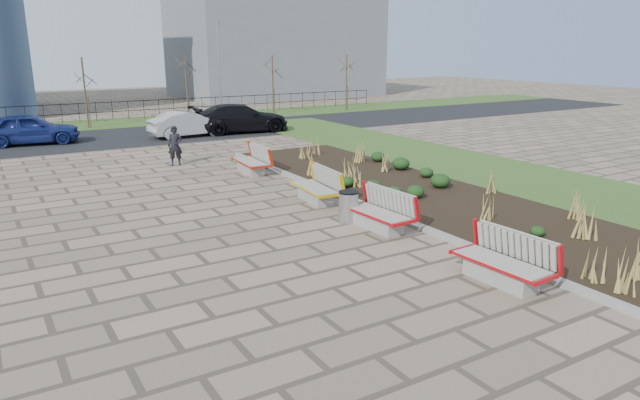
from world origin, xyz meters
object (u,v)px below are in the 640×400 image
litter_bin (348,207)px  lamp_east (219,72)px  bench_d (250,160)px  car_blue (30,129)px  car_black (240,118)px  pedestrian (175,146)px  bench_c (315,186)px  bench_b (378,211)px  car_silver (188,124)px  bench_a (501,260)px

litter_bin → lamp_east: 23.24m
litter_bin → bench_d: bearing=87.7°
car_blue → car_black: car_black is taller
bench_d → pedestrian: size_ratio=1.33×
bench_c → pedestrian: 7.91m
bench_c → car_black: (3.91, 14.65, 0.30)m
bench_b → car_silver: car_silver is taller
car_silver → car_black: bearing=-92.3°
car_silver → car_black: 2.98m
bench_b → car_blue: bearing=105.5°
bench_c → litter_bin: 2.27m
bench_d → car_silver: 9.90m
bench_d → car_silver: bearing=88.2°
litter_bin → car_silver: 16.90m
bench_b → litter_bin: bench_b is taller
bench_c → lamp_east: size_ratio=0.35×
bench_d → car_black: size_ratio=0.39×
car_blue → pedestrian: bearing=-144.4°
bench_c → litter_bin: bench_c is taller
bench_c → pedestrian: bearing=109.8°
bench_d → car_silver: size_ratio=0.52×
pedestrian → car_silver: (2.86, 6.94, -0.11)m
car_black → car_silver: bearing=96.8°
pedestrian → car_black: pedestrian is taller
bench_a → bench_d: bearing=87.1°
bench_c → car_silver: car_silver is taller
bench_b → lamp_east: lamp_east is taller
litter_bin → car_blue: (-6.13, 18.42, 0.36)m
bench_a → litter_bin: (-0.28, 5.04, -0.09)m
car_blue → bench_a: bearing=-157.0°
bench_c → litter_bin: size_ratio=2.54×
bench_c → pedestrian: size_ratio=1.33×
bench_c → car_silver: bearing=92.0°
bench_a → car_black: 22.29m
bench_c → litter_bin: (-0.28, -2.25, -0.09)m
bench_c → car_silver: (0.93, 14.61, 0.19)m
bench_c → lamp_east: (5.00, 20.23, 2.54)m
bench_a → litter_bin: size_ratio=2.54×
car_black → lamp_east: lamp_east is taller
car_silver → bench_c: bearing=173.2°
bench_a → lamp_east: lamp_east is taller
bench_b → car_black: (3.91, 17.83, 0.30)m
bench_d → car_blue: size_ratio=0.48×
bench_c → pedestrian: pedestrian is taller
bench_d → bench_c: bearing=-86.4°
litter_bin → car_black: car_black is taller
bench_a → bench_d: same height
bench_d → lamp_east: bearing=75.7°
litter_bin → car_black: bearing=76.1°
bench_c → litter_bin: bearing=-91.5°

